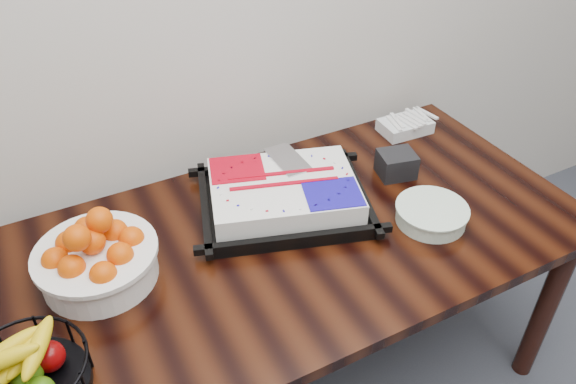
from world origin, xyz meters
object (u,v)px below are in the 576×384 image
tangerine_bowl (95,253)px  fruit_basket (26,375)px  napkin_box (396,164)px  plate_stack (431,214)px  cake_tray (284,195)px  table (293,254)px

tangerine_bowl → fruit_basket: tangerine_bowl is taller
fruit_basket → napkin_box: bearing=13.9°
tangerine_bowl → plate_stack: (0.96, -0.23, -0.06)m
cake_tray → fruit_basket: bearing=-158.0°
table → fruit_basket: (-0.77, -0.20, 0.15)m
table → tangerine_bowl: 0.59m
table → cake_tray: size_ratio=2.91×
cake_tray → fruit_basket: (-0.81, -0.33, 0.01)m
fruit_basket → napkin_box: size_ratio=2.33×
table → plate_stack: plate_stack is taller
table → napkin_box: 0.49m
table → plate_stack: bearing=-19.8°
tangerine_bowl → plate_stack: size_ratio=1.48×
table → tangerine_bowl: (-0.55, 0.09, 0.18)m
cake_tray → napkin_box: size_ratio=5.15×
cake_tray → plate_stack: size_ratio=2.75×
table → napkin_box: napkin_box is taller
fruit_basket → table: bearing=14.4°
fruit_basket → plate_stack: (1.18, 0.05, -0.03)m
tangerine_bowl → napkin_box: bearing=1.2°
tangerine_bowl → napkin_box: (1.01, 0.02, -0.05)m
napkin_box → table: bearing=-166.8°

